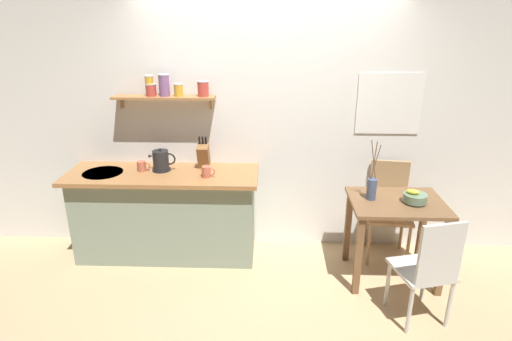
% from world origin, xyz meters
% --- Properties ---
extents(ground_plane, '(14.00, 14.00, 0.00)m').
position_xyz_m(ground_plane, '(0.00, 0.00, 0.00)').
color(ground_plane, tan).
extents(back_wall, '(6.80, 0.11, 2.70)m').
position_xyz_m(back_wall, '(0.20, 0.65, 1.35)').
color(back_wall, white).
rests_on(back_wall, ground_plane).
extents(kitchen_counter, '(1.83, 0.63, 0.90)m').
position_xyz_m(kitchen_counter, '(-1.00, 0.32, 0.45)').
color(kitchen_counter, gray).
rests_on(kitchen_counter, ground_plane).
extents(wall_shelf, '(0.96, 0.20, 0.34)m').
position_xyz_m(wall_shelf, '(-0.93, 0.49, 1.64)').
color(wall_shelf, '#9E6B3D').
extents(dining_table, '(0.82, 0.64, 0.77)m').
position_xyz_m(dining_table, '(1.16, 0.00, 0.62)').
color(dining_table, brown).
rests_on(dining_table, ground_plane).
extents(dining_chair_near, '(0.49, 0.49, 0.94)m').
position_xyz_m(dining_chair_near, '(1.25, -0.63, 0.51)').
color(dining_chair_near, silver).
rests_on(dining_chair_near, ground_plane).
extents(dining_chair_far, '(0.47, 0.48, 0.96)m').
position_xyz_m(dining_chair_far, '(1.21, 0.42, 0.53)').
color(dining_chair_far, tan).
rests_on(dining_chair_far, ground_plane).
extents(fruit_bowl, '(0.20, 0.20, 0.13)m').
position_xyz_m(fruit_bowl, '(1.29, -0.04, 0.83)').
color(fruit_bowl, slate).
rests_on(fruit_bowl, dining_table).
extents(twig_vase, '(0.09, 0.09, 0.55)m').
position_xyz_m(twig_vase, '(0.93, 0.03, 0.88)').
color(twig_vase, '#475675').
rests_on(twig_vase, dining_table).
extents(electric_kettle, '(0.26, 0.18, 0.22)m').
position_xyz_m(electric_kettle, '(-1.02, 0.36, 1.00)').
color(electric_kettle, black).
rests_on(electric_kettle, kitchen_counter).
extents(knife_block, '(0.11, 0.18, 0.33)m').
position_xyz_m(knife_block, '(-0.62, 0.44, 1.03)').
color(knife_block, brown).
rests_on(knife_block, kitchen_counter).
extents(coffee_mug_by_sink, '(0.13, 0.09, 0.10)m').
position_xyz_m(coffee_mug_by_sink, '(-1.20, 0.34, 0.95)').
color(coffee_mug_by_sink, '#C6664C').
rests_on(coffee_mug_by_sink, kitchen_counter).
extents(coffee_mug_spare, '(0.13, 0.08, 0.11)m').
position_xyz_m(coffee_mug_spare, '(-0.56, 0.20, 0.95)').
color(coffee_mug_spare, '#C6664C').
rests_on(coffee_mug_spare, kitchen_counter).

